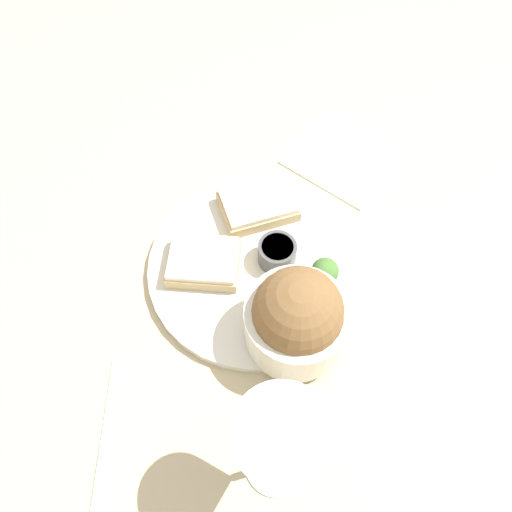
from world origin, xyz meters
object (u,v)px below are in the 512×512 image
sauce_ramekin (277,252)px  cheese_toast_near (258,205)px  wine_glass (280,445)px  fork (104,442)px  cheese_toast_far (204,262)px  salad_bowl (297,317)px  napkin (342,158)px

sauce_ramekin → cheese_toast_near: bearing=78.6°
wine_glass → fork: (-0.15, 0.11, -0.12)m
fork → cheese_toast_far: bearing=36.5°
salad_bowl → cheese_toast_near: size_ratio=1.08×
cheese_toast_far → fork: (-0.19, -0.14, -0.02)m
sauce_ramekin → napkin: bearing=32.0°
salad_bowl → napkin: (0.21, 0.21, -0.06)m
salad_bowl → cheese_toast_far: size_ratio=1.05×
cheese_toast_far → wine_glass: wine_glass is taller
cheese_toast_far → napkin: size_ratio=0.61×
napkin → fork: (-0.46, -0.22, 0.00)m
salad_bowl → wine_glass: wine_glass is taller
cheese_toast_far → wine_glass: (-0.04, -0.25, 0.09)m
cheese_toast_far → napkin: bearing=16.0°
cheese_toast_far → salad_bowl: bearing=-67.9°
cheese_toast_far → sauce_ramekin: bearing=-21.7°
sauce_ramekin → fork: sauce_ramekin is taller
salad_bowl → wine_glass: (-0.09, -0.12, 0.06)m
cheese_toast_near → cheese_toast_far: (-0.10, -0.05, 0.00)m
sauce_ramekin → cheese_toast_near: (0.02, 0.08, -0.01)m
sauce_ramekin → napkin: sauce_ramekin is taller
cheese_toast_near → napkin: 0.17m
cheese_toast_near → napkin: cheese_toast_near is taller
sauce_ramekin → fork: size_ratio=0.29×
salad_bowl → napkin: salad_bowl is taller
cheese_toast_near → wine_glass: size_ratio=0.64×
wine_glass → napkin: size_ratio=0.93×
cheese_toast_far → fork: bearing=-143.5°
sauce_ramekin → fork: 0.30m
cheese_toast_near → wine_glass: wine_glass is taller
napkin → fork: bearing=-154.6°
cheese_toast_far → napkin: (0.27, 0.08, -0.02)m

